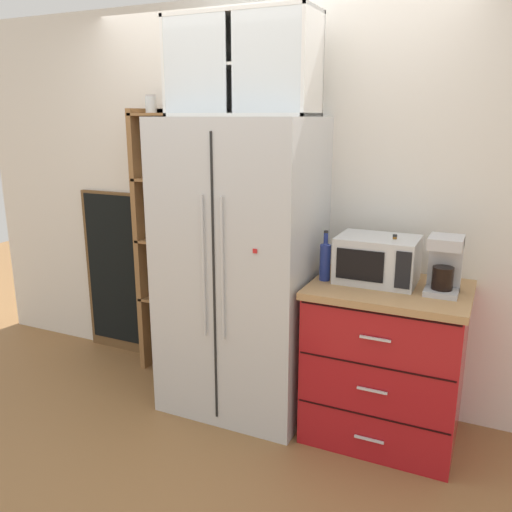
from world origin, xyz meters
name	(u,v)px	position (x,y,z in m)	size (l,w,h in m)	color
ground_plane	(242,401)	(0.00, 0.00, 0.00)	(10.56, 10.56, 0.00)	olive
wall_back_cream	(267,202)	(0.00, 0.40, 1.27)	(4.88, 0.10, 2.55)	silver
refrigerator	(241,268)	(0.00, 0.01, 0.91)	(0.91, 0.71, 1.83)	silver
pantry_shelf_column	(171,238)	(-0.70, 0.28, 0.98)	(0.44, 0.29, 1.97)	brown
counter_cabinet	(385,361)	(0.91, 0.03, 0.46)	(0.86, 0.67, 0.92)	#A8161C
microwave	(377,259)	(0.82, 0.08, 1.05)	(0.44, 0.33, 0.26)	silver
coffee_maker	(445,264)	(1.18, 0.04, 1.07)	(0.17, 0.20, 0.31)	#B7B7BC
mug_charcoal	(390,280)	(0.91, -0.01, 0.96)	(0.11, 0.07, 0.09)	#2D2D33
bottle_cobalt	(325,258)	(0.55, -0.02, 1.04)	(0.06, 0.06, 0.29)	navy
bottle_amber	(393,263)	(0.91, 0.07, 1.04)	(0.06, 0.06, 0.29)	brown
upper_cabinet	(244,66)	(0.00, 0.05, 2.10)	(0.87, 0.32, 0.56)	silver
chalkboard_menu	(118,273)	(-1.24, 0.33, 0.64)	(0.60, 0.04, 1.28)	brown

